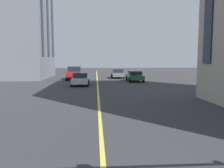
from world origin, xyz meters
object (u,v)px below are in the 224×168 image
Objects in this scene: car_grey_far at (118,73)px; car_silver_parked_b at (81,79)px; car_red_oncoming at (75,73)px; car_green_near at (135,76)px.

car_silver_parked_b is (-9.84, 5.05, 0.00)m from car_grey_far.
car_red_oncoming reaches higher than car_silver_parked_b.
car_silver_parked_b is at bearing -170.30° from car_red_oncoming.
car_grey_far is 0.89× the size of car_green_near.
car_silver_parked_b is (-4.29, 6.78, -0.00)m from car_green_near.
car_grey_far is 6.74m from car_red_oncoming.
car_silver_parked_b is (-7.57, -1.29, -0.27)m from car_red_oncoming.
car_red_oncoming reaches higher than car_green_near.
car_grey_far is 1.00× the size of car_silver_parked_b.
car_grey_far is at bearing 17.36° from car_green_near.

